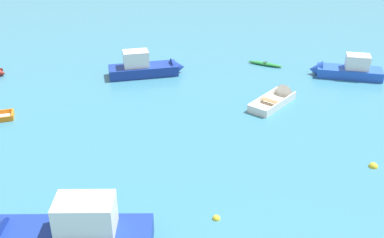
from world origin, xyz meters
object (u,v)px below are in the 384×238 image
(rowboat_white_back_row_left, at_px, (281,96))
(mooring_buoy_far_field, at_px, (373,167))
(mooring_buoy_midfield, at_px, (216,219))
(motor_launch_blue_cluster_inner, at_px, (345,69))
(motor_launch_deep_blue_foreground_center, at_px, (148,67))
(motor_launch_deep_blue_outer_right, at_px, (61,234))
(kayak_green_back_row_center, at_px, (265,64))

(rowboat_white_back_row_left, distance_m, mooring_buoy_far_field, 8.84)
(mooring_buoy_midfield, bearing_deg, motor_launch_blue_cluster_inner, 46.63)
(motor_launch_deep_blue_foreground_center, height_order, mooring_buoy_far_field, motor_launch_deep_blue_foreground_center)
(rowboat_white_back_row_left, height_order, motor_launch_deep_blue_foreground_center, motor_launch_deep_blue_foreground_center)
(motor_launch_deep_blue_outer_right, distance_m, kayak_green_back_row_center, 23.26)
(rowboat_white_back_row_left, relative_size, mooring_buoy_far_field, 9.09)
(kayak_green_back_row_center, distance_m, rowboat_white_back_row_left, 6.49)
(motor_launch_blue_cluster_inner, distance_m, rowboat_white_back_row_left, 6.84)
(motor_launch_deep_blue_outer_right, height_order, kayak_green_back_row_center, motor_launch_deep_blue_outer_right)
(motor_launch_blue_cluster_inner, distance_m, kayak_green_back_row_center, 6.04)
(rowboat_white_back_row_left, bearing_deg, mooring_buoy_far_field, -79.19)
(motor_launch_deep_blue_foreground_center, bearing_deg, mooring_buoy_far_field, -56.43)
(motor_launch_blue_cluster_inner, height_order, kayak_green_back_row_center, motor_launch_blue_cluster_inner)
(rowboat_white_back_row_left, relative_size, motor_launch_deep_blue_foreground_center, 0.73)
(kayak_green_back_row_center, bearing_deg, motor_launch_deep_blue_foreground_center, -178.58)
(motor_launch_blue_cluster_inner, xyz_separation_m, kayak_green_back_row_center, (-4.98, 3.39, -0.43))
(kayak_green_back_row_center, height_order, rowboat_white_back_row_left, rowboat_white_back_row_left)
(motor_launch_deep_blue_outer_right, relative_size, rowboat_white_back_row_left, 1.71)
(motor_launch_deep_blue_outer_right, relative_size, motor_launch_blue_cluster_inner, 1.32)
(motor_launch_deep_blue_foreground_center, bearing_deg, motor_launch_deep_blue_outer_right, -106.59)
(kayak_green_back_row_center, bearing_deg, rowboat_white_back_row_left, -100.38)
(mooring_buoy_far_field, bearing_deg, kayak_green_back_row_center, 91.86)
(motor_launch_deep_blue_foreground_center, height_order, mooring_buoy_midfield, motor_launch_deep_blue_foreground_center)
(motor_launch_blue_cluster_inner, relative_size, mooring_buoy_far_field, 11.72)
(motor_launch_deep_blue_foreground_center, bearing_deg, kayak_green_back_row_center, 1.42)
(motor_launch_deep_blue_foreground_center, distance_m, mooring_buoy_midfield, 17.27)
(motor_launch_blue_cluster_inner, bearing_deg, motor_launch_deep_blue_outer_right, -143.27)
(motor_launch_blue_cluster_inner, bearing_deg, mooring_buoy_far_field, -111.03)
(kayak_green_back_row_center, relative_size, mooring_buoy_midfield, 7.20)
(motor_launch_blue_cluster_inner, bearing_deg, rowboat_white_back_row_left, -154.07)
(mooring_buoy_far_field, distance_m, mooring_buoy_midfield, 9.12)
(motor_launch_blue_cluster_inner, distance_m, mooring_buoy_far_field, 12.52)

